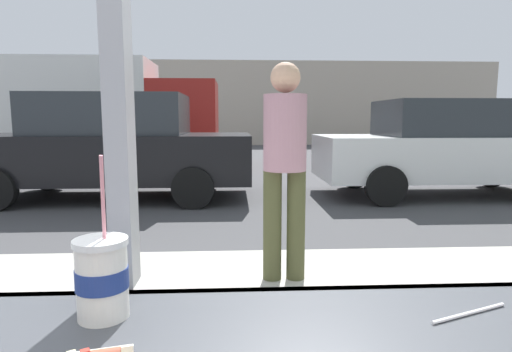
{
  "coord_description": "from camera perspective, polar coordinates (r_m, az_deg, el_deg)",
  "views": [
    {
      "loc": [
        0.25,
        -0.87,
        1.36
      ],
      "look_at": [
        0.41,
        2.25,
        0.94
      ],
      "focal_mm": 30.03,
      "sensor_mm": 36.0,
      "label": 1
    }
  ],
  "objects": [
    {
      "name": "building_facade_far",
      "position": [
        22.68,
        -3.62,
        9.63
      ],
      "size": [
        28.0,
        1.2,
        4.27
      ],
      "primitive_type": "cube",
      "color": "#A89E8E",
      "rests_on": "ground"
    },
    {
      "name": "pedestrian",
      "position": [
        3.19,
        3.85,
        2.42
      ],
      "size": [
        0.32,
        0.32,
        1.63
      ],
      "color": "#434528",
      "rests_on": "sidewalk_strip"
    },
    {
      "name": "soda_cup_left",
      "position": [
        0.87,
        -19.93,
        -12.52
      ],
      "size": [
        0.1,
        0.1,
        0.31
      ],
      "color": "white",
      "rests_on": "window_counter"
    },
    {
      "name": "parked_car_black",
      "position": [
        7.64,
        -18.71,
        3.77
      ],
      "size": [
        4.7,
        2.05,
        1.76
      ],
      "color": "black",
      "rests_on": "ground"
    },
    {
      "name": "ground_plane",
      "position": [
        8.98,
        -4.49,
        -1.06
      ],
      "size": [
        60.0,
        60.0,
        0.0
      ],
      "primitive_type": "plane",
      "color": "#424244"
    },
    {
      "name": "loose_straw",
      "position": [
        0.95,
        26.54,
        -16.03
      ],
      "size": [
        0.18,
        0.08,
        0.01
      ],
      "primitive_type": "cylinder",
      "rotation": [
        0.0,
        1.57,
        0.38
      ],
      "color": "white",
      "rests_on": "window_counter"
    },
    {
      "name": "parked_car_white",
      "position": [
        8.26,
        24.13,
        3.52
      ],
      "size": [
        4.48,
        1.96,
        1.67
      ],
      "color": "silver",
      "rests_on": "ground"
    },
    {
      "name": "sidewalk_strip",
      "position": [
        2.8,
        -8.19,
        -19.91
      ],
      "size": [
        16.0,
        2.8,
        0.13
      ],
      "primitive_type": "cube",
      "color": "#B2ADA3",
      "rests_on": "ground"
    },
    {
      "name": "box_truck",
      "position": [
        12.53,
        -20.78,
        8.2
      ],
      "size": [
        6.39,
        2.44,
        2.89
      ],
      "color": "silver",
      "rests_on": "ground"
    }
  ]
}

